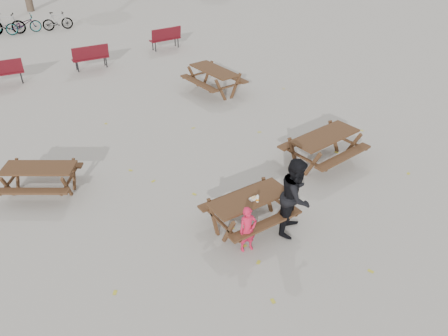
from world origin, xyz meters
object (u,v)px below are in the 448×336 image
adult (296,196)px  picnic_table_north (41,180)px  picnic_table_east (324,149)px  main_picnic_table (249,204)px  picnic_table_far (214,81)px  soda_bottle (257,199)px  child (248,230)px  food_tray (253,199)px

adult → picnic_table_north: (-4.23, 4.51, -0.53)m
picnic_table_east → picnic_table_north: (-6.79, 2.82, -0.06)m
adult → main_picnic_table: bearing=106.5°
picnic_table_north → picnic_table_far: bearing=57.7°
main_picnic_table → adult: 1.03m
adult → picnic_table_north: bearing=100.6°
main_picnic_table → adult: size_ratio=1.00×
soda_bottle → child: size_ratio=0.16×
food_tray → child: size_ratio=0.17×
adult → picnic_table_east: 3.10m
food_tray → picnic_table_north: (-3.51, 3.97, -0.42)m
adult → picnic_table_east: bearing=0.9°
adult → picnic_table_east: (2.56, 1.69, -0.47)m
main_picnic_table → child: size_ratio=1.70×
child → picnic_table_east: 4.13m
child → picnic_table_far: bearing=73.9°
soda_bottle → picnic_table_north: bearing=130.9°
child → adult: adult is taller
main_picnic_table → soda_bottle: size_ratio=10.59×
picnic_table_east → food_tray: bearing=-165.7°
food_tray → soda_bottle: size_ratio=1.06×
picnic_table_north → picnic_table_far: picnic_table_far is taller
food_tray → picnic_table_far: (3.51, 7.08, -0.35)m
picnic_table_far → main_picnic_table: bearing=149.0°
child → adult: 1.28m
soda_bottle → picnic_table_east: bearing=21.2°
soda_bottle → child: (-0.53, -0.39, -0.32)m
main_picnic_table → picnic_table_east: picnic_table_east is taller
soda_bottle → main_picnic_table: bearing=101.8°
food_tray → picnic_table_east: picnic_table_east is taller
picnic_table_north → main_picnic_table: bearing=-14.1°
adult → picnic_table_far: size_ratio=0.88×
food_tray → soda_bottle: 0.13m
soda_bottle → food_tray: bearing=100.0°
food_tray → adult: (0.72, -0.54, 0.11)m
picnic_table_far → soda_bottle: bearing=150.0°
child → picnic_table_east: (3.79, 1.65, -0.10)m
main_picnic_table → food_tray: 0.23m
main_picnic_table → picnic_table_east: bearing=17.6°
food_tray → picnic_table_far: bearing=63.6°
picnic_table_east → picnic_table_far: size_ratio=0.97×
adult → food_tray: bearing=110.5°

